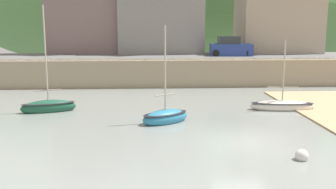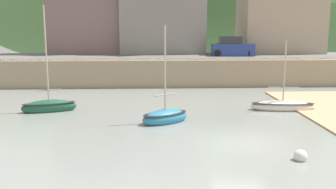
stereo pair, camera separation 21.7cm
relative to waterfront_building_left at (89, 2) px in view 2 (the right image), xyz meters
name	(u,v)px [view 2 (the right image)]	position (x,y,z in m)	size (l,w,h in m)	color
quay_seawall	(198,70)	(10.79, -7.70, -6.44)	(48.00, 9.40, 2.40)	gray
hillside_backdrop	(185,8)	(12.92, 30.00, 0.62)	(80.00, 44.00, 24.04)	#588A4E
waterfront_building_left	(89,2)	(0.00, 0.00, 0.00)	(8.86, 4.33, 10.61)	#77625F
waterfront_building_centre	(162,6)	(7.81, 0.00, -0.33)	(9.26, 5.74, 9.97)	gray
waterfront_building_right	(281,1)	(20.73, 0.00, 0.22)	(8.83, 6.13, 11.09)	tan
rowboat_small_beached	(283,106)	(15.08, -18.50, -7.53)	(4.25, 1.54, 4.71)	silver
fishing_boat_green	(49,106)	(0.01, -18.25, -7.46)	(3.55, 1.91, 6.88)	#1C4F39
sailboat_nearest_shore	(165,117)	(7.32, -21.37, -7.48)	(3.15, 2.63, 5.66)	teal
parked_car_near_slipway	(232,48)	(14.61, -4.50, -4.60)	(4.16, 1.86, 1.95)	navy
mooring_buoy	(300,156)	(12.64, -27.83, -7.63)	(0.56, 0.56, 0.56)	silver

